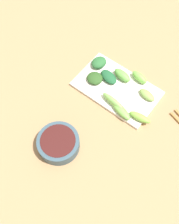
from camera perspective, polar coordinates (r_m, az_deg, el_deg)
tabletop at (r=0.93m, az=1.44°, el=0.47°), size 2.10×2.10×0.02m
sauce_bowl at (r=0.84m, az=-6.54°, el=-6.49°), size 0.13×0.13×0.05m
serving_plate at (r=0.95m, az=5.76°, el=4.90°), size 0.17×0.28×0.01m
broccoli_stalk_0 at (r=0.90m, az=4.95°, el=2.23°), size 0.03×0.09×0.03m
broccoli_stalk_1 at (r=0.97m, az=10.44°, el=7.19°), size 0.04×0.07×0.03m
broccoli_leafy_2 at (r=0.95m, az=1.13°, el=7.11°), size 0.06×0.07×0.02m
broccoli_stalk_3 at (r=0.94m, az=12.01°, el=3.51°), size 0.04×0.07×0.02m
broccoli_stalk_4 at (r=0.89m, az=6.52°, el=0.50°), size 0.05×0.10×0.02m
broccoli_leafy_5 at (r=0.99m, az=1.98°, el=10.34°), size 0.07×0.06×0.03m
broccoli_stalk_6 at (r=0.96m, az=6.88°, el=7.69°), size 0.04×0.07×0.03m
broccoli_stalk_7 at (r=0.89m, az=10.54°, el=-1.11°), size 0.03×0.08×0.02m
broccoli_leafy_8 at (r=0.96m, az=4.06°, el=7.38°), size 0.06×0.08×0.02m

